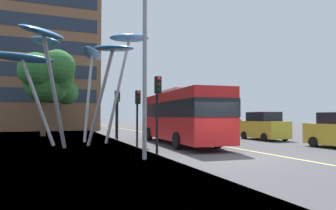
{
  "coord_description": "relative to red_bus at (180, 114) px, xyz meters",
  "views": [
    {
      "loc": [
        -7.24,
        -11.38,
        1.8
      ],
      "look_at": [
        -0.57,
        6.11,
        2.5
      ],
      "focal_mm": 32.52,
      "sensor_mm": 36.0,
      "label": 1
    }
  ],
  "objects": [
    {
      "name": "ground",
      "position": [
        -1.18,
        -6.85,
        -1.98
      ],
      "size": [
        120.0,
        240.0,
        0.1
      ],
      "color": "#424244"
    },
    {
      "name": "street_lamp",
      "position": [
        -3.78,
        -5.91,
        3.21
      ],
      "size": [
        1.62,
        0.44,
        8.14
      ],
      "color": "gray",
      "rests_on": "ground"
    },
    {
      "name": "car_side_street",
      "position": [
        7.11,
        13.32,
        -0.88
      ],
      "size": [
        1.91,
        4.48,
        2.25
      ],
      "color": "gold",
      "rests_on": "ground"
    },
    {
      "name": "red_bus",
      "position": [
        0.0,
        0.0,
        0.0
      ],
      "size": [
        3.15,
        11.18,
        3.52
      ],
      "color": "red",
      "rests_on": "ground"
    },
    {
      "name": "traffic_light_kerb_far",
      "position": [
        -3.01,
        -0.7,
        0.5
      ],
      "size": [
        0.28,
        0.42,
        3.34
      ],
      "color": "black",
      "rests_on": "ground"
    },
    {
      "name": "tree_pavement_near",
      "position": [
        -8.12,
        12.06,
        3.53
      ],
      "size": [
        4.98,
        4.92,
        7.91
      ],
      "color": "brown",
      "rests_on": "ground"
    },
    {
      "name": "traffic_light_kerb_near",
      "position": [
        -3.15,
        -4.78,
        0.73
      ],
      "size": [
        0.28,
        0.42,
        3.66
      ],
      "color": "black",
      "rests_on": "ground"
    },
    {
      "name": "backdrop_building",
      "position": [
        -11.17,
        26.74,
        10.18
      ],
      "size": [
        18.58,
        10.08,
        24.21
      ],
      "color": "brown",
      "rests_on": "ground"
    },
    {
      "name": "leaf_sculpture",
      "position": [
        -6.47,
        1.92,
        3.98
      ],
      "size": [
        10.02,
        11.66,
        7.92
      ],
      "color": "#9EA0A5",
      "rests_on": "ground"
    },
    {
      "name": "car_parked_mid",
      "position": [
        7.43,
        0.98,
        -0.92
      ],
      "size": [
        2.07,
        3.96,
        2.13
      ],
      "color": "gold",
      "rests_on": "ground"
    },
    {
      "name": "car_parked_far",
      "position": [
        7.59,
        7.73,
        -0.87
      ],
      "size": [
        2.01,
        4.5,
        2.24
      ],
      "color": "maroon",
      "rests_on": "ground"
    },
    {
      "name": "traffic_light_opposite",
      "position": [
        -2.83,
        6.63,
        0.88
      ],
      "size": [
        0.28,
        0.42,
        3.89
      ],
      "color": "black",
      "rests_on": "ground"
    },
    {
      "name": "traffic_light_island_mid",
      "position": [
        -3.0,
        5.21,
        0.77
      ],
      "size": [
        0.28,
        0.42,
        3.73
      ],
      "color": "black",
      "rests_on": "ground"
    },
    {
      "name": "tree_pavement_far",
      "position": [
        -7.36,
        18.17,
        3.81
      ],
      "size": [
        4.6,
        3.89,
        8.03
      ],
      "color": "brown",
      "rests_on": "ground"
    }
  ]
}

